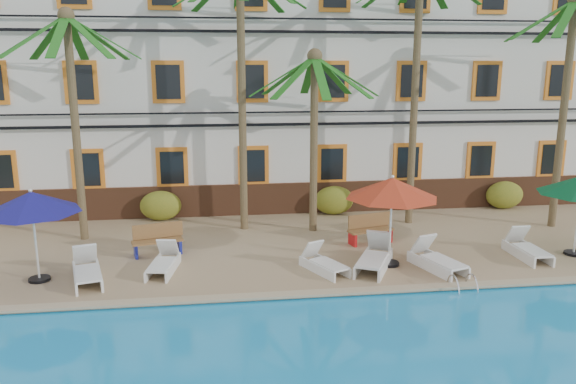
{
  "coord_description": "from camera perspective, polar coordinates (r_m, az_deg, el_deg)",
  "views": [
    {
      "loc": [
        -2.9,
        -13.79,
        5.84
      ],
      "look_at": [
        -0.71,
        3.0,
        2.0
      ],
      "focal_mm": 35.0,
      "sensor_mm": 36.0,
      "label": 1
    }
  ],
  "objects": [
    {
      "name": "ground",
      "position": [
        15.25,
        4.15,
        -9.77
      ],
      "size": [
        100.0,
        100.0,
        0.0
      ],
      "primitive_type": "plane",
      "color": "#384C23",
      "rests_on": "ground"
    },
    {
      "name": "pool_deck",
      "position": [
        19.85,
        1.28,
        -3.96
      ],
      "size": [
        30.0,
        12.0,
        0.25
      ],
      "primitive_type": "cube",
      "color": "tan",
      "rests_on": "ground"
    },
    {
      "name": "pool_coping",
      "position": [
        14.34,
        4.9,
        -10.1
      ],
      "size": [
        30.0,
        0.35,
        0.06
      ],
      "primitive_type": "cube",
      "color": "tan",
      "rests_on": "pool_deck"
    },
    {
      "name": "hotel_building",
      "position": [
        23.95,
        -0.5,
        11.66
      ],
      "size": [
        25.4,
        6.44,
        10.22
      ],
      "color": "silver",
      "rests_on": "pool_deck"
    },
    {
      "name": "palm_a",
      "position": [
        18.93,
        -21.04,
        9.34
      ],
      "size": [
        4.3,
        4.3,
        7.31
      ],
      "color": "brown",
      "rests_on": "pool_deck"
    },
    {
      "name": "palm_b",
      "position": [
        18.93,
        -4.76,
        12.94
      ],
      "size": [
        4.3,
        4.3,
        8.92
      ],
      "color": "brown",
      "rests_on": "pool_deck"
    },
    {
      "name": "palm_c",
      "position": [
        18.73,
        2.67,
        7.98
      ],
      "size": [
        4.3,
        4.3,
        6.12
      ],
      "color": "brown",
      "rests_on": "pool_deck"
    },
    {
      "name": "palm_d",
      "position": [
        20.13,
        12.93,
        12.98
      ],
      "size": [
        4.3,
        4.3,
        9.12
      ],
      "color": "brown",
      "rests_on": "pool_deck"
    },
    {
      "name": "palm_e",
      "position": [
        21.37,
        26.47,
        10.14
      ],
      "size": [
        4.3,
        4.3,
        7.93
      ],
      "color": "brown",
      "rests_on": "pool_deck"
    },
    {
      "name": "shrub_left",
      "position": [
        21.1,
        -12.81,
        -1.36
      ],
      "size": [
        1.5,
        0.9,
        1.1
      ],
      "primitive_type": "ellipsoid",
      "color": "#295618",
      "rests_on": "pool_deck"
    },
    {
      "name": "shrub_mid",
      "position": [
        21.47,
        4.69,
        -0.84
      ],
      "size": [
        1.5,
        0.9,
        1.1
      ],
      "primitive_type": "ellipsoid",
      "color": "#295618",
      "rests_on": "pool_deck"
    },
    {
      "name": "shrub_right",
      "position": [
        23.87,
        21.13,
        -0.28
      ],
      "size": [
        1.5,
        0.9,
        1.1
      ],
      "primitive_type": "ellipsoid",
      "color": "#295618",
      "rests_on": "pool_deck"
    },
    {
      "name": "umbrella_blue",
      "position": [
        15.87,
        -24.61,
        -1.0
      ],
      "size": [
        2.5,
        2.5,
        2.5
      ],
      "color": "black",
      "rests_on": "pool_deck"
    },
    {
      "name": "umbrella_red",
      "position": [
        15.84,
        10.52,
        0.35
      ],
      "size": [
        2.63,
        2.63,
        2.62
      ],
      "color": "black",
      "rests_on": "pool_deck"
    },
    {
      "name": "lounger_a",
      "position": [
        15.86,
        -19.75,
        -7.54
      ],
      "size": [
        1.14,
        1.99,
        0.89
      ],
      "color": "white",
      "rests_on": "pool_deck"
    },
    {
      "name": "lounger_b",
      "position": [
        16.0,
        -12.53,
        -6.99
      ],
      "size": [
        0.88,
        1.79,
        0.81
      ],
      "color": "white",
      "rests_on": "pool_deck"
    },
    {
      "name": "lounger_c",
      "position": [
        15.67,
        3.64,
        -7.17
      ],
      "size": [
        1.25,
        1.74,
        0.78
      ],
      "color": "white",
      "rests_on": "pool_deck"
    },
    {
      "name": "lounger_d",
      "position": [
        16.03,
        8.76,
        -6.6
      ],
      "size": [
        1.59,
        2.16,
        0.97
      ],
      "color": "white",
      "rests_on": "pool_deck"
    },
    {
      "name": "lounger_e",
      "position": [
        16.32,
        14.86,
        -6.63
      ],
      "size": [
        1.22,
        2.01,
        0.89
      ],
      "color": "white",
      "rests_on": "pool_deck"
    },
    {
      "name": "lounger_f",
      "position": [
        18.17,
        23.09,
        -5.28
      ],
      "size": [
        0.66,
        1.82,
        0.86
      ],
      "color": "white",
      "rests_on": "pool_deck"
    },
    {
      "name": "bench_left",
      "position": [
        17.41,
        -13.16,
        -4.67
      ],
      "size": [
        1.57,
        0.83,
        0.93
      ],
      "color": "olive",
      "rests_on": "pool_deck"
    },
    {
      "name": "bench_right",
      "position": [
        18.23,
        8.28,
        -3.67
      ],
      "size": [
        1.57,
        0.84,
        0.93
      ],
      "color": "olive",
      "rests_on": "pool_deck"
    },
    {
      "name": "pool_ladder",
      "position": [
        15.27,
        17.29,
        -9.31
      ],
      "size": [
        0.54,
        0.74,
        0.74
      ],
      "color": "silver",
      "rests_on": "ground"
    }
  ]
}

